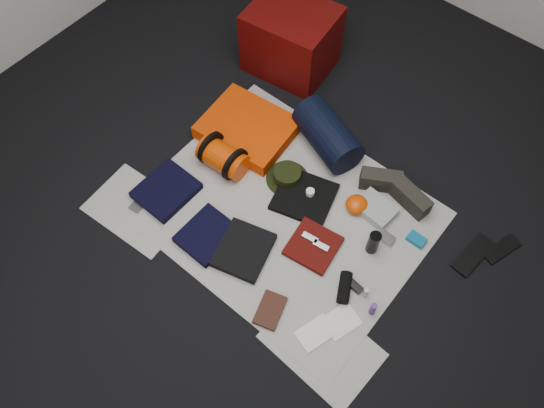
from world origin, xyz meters
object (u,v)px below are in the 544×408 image
Objects in this scene: compact_camera at (386,238)px; water_bottle at (373,242)px; red_cabinet at (291,40)px; stuff_sack at (223,158)px; sleeping_pad at (248,128)px; navy_duffel at (328,135)px; paperback_book at (270,310)px.

water_bottle is at bearing -104.41° from compact_camera.
red_cabinet is 1.84× the size of stuff_sack.
navy_duffel is (0.46, 0.24, 0.07)m from sleeping_pad.
paperback_book is (-0.21, -0.66, -0.07)m from water_bottle.
stuff_sack is 0.67m from navy_duffel.
red_cabinet is at bearing 103.06° from stuff_sack.
sleeping_pad is at bearing 99.96° from stuff_sack.
stuff_sack is at bearing -84.48° from red_cabinet.
compact_camera is at bearing 11.41° from stuff_sack.
red_cabinet reaches higher than paperback_book.
sleeping_pad is 1.12m from compact_camera.
paperback_book is (0.88, -0.83, -0.04)m from sleeping_pad.
stuff_sack is (0.22, -0.95, -0.14)m from red_cabinet.
paperback_book is (1.05, -1.49, -0.21)m from red_cabinet.
red_cabinet is 1.52m from water_bottle.
stuff_sack is at bearing -173.92° from water_bottle.
red_cabinet is 3.24× the size of water_bottle.
sleeping_pad is 1.11m from water_bottle.
stuff_sack reaches higher than water_bottle.
stuff_sack is 0.99m from paperback_book.
compact_camera is (0.67, -0.31, -0.10)m from navy_duffel.
sleeping_pad is 5.76× the size of compact_camera.
water_bottle is at bearing 54.65° from paperback_book.
stuff_sack is 1.52× the size of paperback_book.
red_cabinet reaches higher than stuff_sack.
sleeping_pad is 0.30m from stuff_sack.
red_cabinet is at bearing 107.76° from paperback_book.
compact_camera is at bearing -4.48° from navy_duffel.
red_cabinet reaches higher than sleeping_pad.
paperback_book is (0.42, -1.07, -0.11)m from navy_duffel.
navy_duffel is 2.37× the size of paperback_book.
navy_duffel reaches higher than paperback_book.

